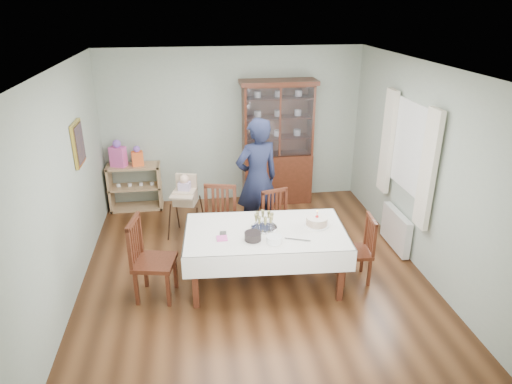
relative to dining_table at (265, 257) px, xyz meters
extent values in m
plane|color=#593319|center=(-0.12, 0.32, -0.38)|extent=(5.00, 5.00, 0.00)
plane|color=#9EAA99|center=(-0.12, 2.82, 0.97)|extent=(4.50, 0.00, 4.50)
plane|color=#9EAA99|center=(-2.37, 0.32, 0.97)|extent=(0.00, 5.00, 5.00)
plane|color=#9EAA99|center=(2.13, 0.32, 0.97)|extent=(0.00, 5.00, 5.00)
plane|color=white|center=(-0.12, 0.32, 2.32)|extent=(5.00, 5.00, 0.00)
cube|color=#4E2013|center=(0.00, 0.00, 0.34)|extent=(1.96, 1.17, 0.06)
cube|color=silver|center=(0.00, 0.00, 0.37)|extent=(2.07, 1.28, 0.01)
cube|color=#4E2013|center=(0.63, 2.58, 0.07)|extent=(1.20, 0.45, 0.90)
cube|color=white|center=(0.63, 2.39, 1.12)|extent=(1.12, 0.01, 1.16)
cube|color=#4E2013|center=(0.63, 2.58, 1.76)|extent=(1.30, 0.48, 0.07)
cube|color=tan|center=(-1.87, 2.60, -0.36)|extent=(0.90, 0.38, 0.04)
cube|color=tan|center=(-1.87, 2.60, 0.02)|extent=(0.90, 0.38, 0.03)
cube|color=tan|center=(-1.87, 2.60, 0.40)|extent=(0.90, 0.38, 0.04)
cube|color=tan|center=(-2.29, 2.60, 0.02)|extent=(0.04, 0.38, 0.80)
cube|color=tan|center=(-1.45, 2.60, 0.02)|extent=(0.04, 0.38, 0.80)
cube|color=gold|center=(-2.34, 1.12, 1.27)|extent=(0.04, 0.48, 0.58)
cube|color=white|center=(2.10, 0.62, 1.17)|extent=(0.04, 1.02, 1.22)
cube|color=silver|center=(2.04, 0.00, 1.07)|extent=(0.07, 0.30, 1.55)
cube|color=silver|center=(2.04, 1.24, 1.07)|extent=(0.07, 0.30, 1.55)
cube|color=white|center=(2.04, 0.62, -0.08)|extent=(0.10, 0.80, 0.55)
cube|color=#4E2013|center=(-0.55, 0.66, 0.10)|extent=(0.58, 0.58, 0.05)
cube|color=#4E2013|center=(-0.50, 0.86, 0.39)|extent=(0.45, 0.16, 0.56)
cube|color=#4E2013|center=(0.32, 0.68, 0.04)|extent=(0.52, 0.52, 0.05)
cube|color=#4E2013|center=(0.27, 0.87, 0.30)|extent=(0.40, 0.14, 0.50)
cube|color=#4E2013|center=(-1.37, -0.10, 0.09)|extent=(0.55, 0.55, 0.05)
cube|color=#4E2013|center=(-1.58, -0.05, 0.38)|extent=(0.13, 0.45, 0.55)
cube|color=#4E2013|center=(1.16, -0.09, 0.02)|extent=(0.43, 0.43, 0.05)
cube|color=#4E2013|center=(1.34, -0.10, 0.27)|extent=(0.06, 0.38, 0.47)
imported|color=black|center=(0.08, 1.28, 0.55)|extent=(0.79, 0.64, 1.88)
cube|color=tan|center=(-0.99, 1.50, 0.25)|extent=(0.39, 0.36, 0.23)
cube|color=tan|center=(-0.99, 1.50, 0.44)|extent=(0.33, 0.14, 0.27)
cube|color=tan|center=(-0.99, 1.50, 0.32)|extent=(0.37, 0.24, 0.03)
cube|color=#B9A3C6|center=(-0.99, 1.50, 0.40)|extent=(0.20, 0.17, 0.17)
sphere|color=beige|center=(-0.99, 1.50, 0.53)|extent=(0.14, 0.14, 0.14)
cylinder|color=silver|center=(-0.01, 0.06, 0.38)|extent=(0.33, 0.33, 0.01)
torus|color=silver|center=(-0.01, 0.06, 0.39)|extent=(0.33, 0.33, 0.01)
cylinder|color=white|center=(0.66, 0.04, 0.38)|extent=(0.31, 0.31, 0.02)
cylinder|color=brown|center=(0.66, 0.04, 0.44)|extent=(0.27, 0.27, 0.10)
cylinder|color=silver|center=(0.66, 0.04, 0.49)|extent=(0.27, 0.27, 0.01)
cylinder|color=#F24C4C|center=(0.66, 0.04, 0.54)|extent=(0.01, 0.01, 0.08)
sphere|color=yellow|center=(0.66, 0.04, 0.58)|extent=(0.02, 0.02, 0.02)
cylinder|color=black|center=(-0.19, -0.21, 0.42)|extent=(0.26, 0.26, 0.10)
cylinder|color=white|center=(0.05, -0.31, 0.42)|extent=(0.23, 0.23, 0.08)
cube|color=#DA50A1|center=(-0.55, -0.14, 0.38)|extent=(0.13, 0.13, 0.02)
cube|color=silver|center=(0.34, -0.30, 0.38)|extent=(0.30, 0.14, 0.01)
cube|color=#DA50A1|center=(-2.09, 2.58, 0.59)|extent=(0.29, 0.24, 0.34)
sphere|color=#E533B2|center=(-2.09, 2.58, 0.81)|extent=(0.14, 0.14, 0.14)
cube|color=orange|center=(-1.77, 2.58, 0.54)|extent=(0.21, 0.16, 0.24)
sphere|color=#E533B2|center=(-1.77, 2.58, 0.71)|extent=(0.11, 0.11, 0.11)
camera|label=1|loc=(-0.83, -4.96, 3.03)|focal=32.00mm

